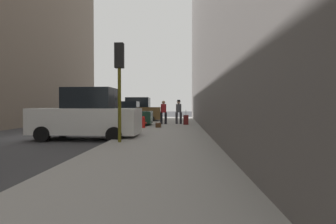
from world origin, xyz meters
TOP-DOWN VIEW (x-y plane):
  - ground_plane at (0.00, 0.00)m, footprint 120.00×120.00m
  - sidewalk at (6.00, 0.00)m, footprint 4.00×40.00m
  - parked_white_van at (2.65, -0.51)m, footprint 4.65×2.15m
  - parked_dark_green_sedan at (2.65, 6.22)m, footprint 4.24×2.13m
  - parked_bronze_suv at (2.65, 11.93)m, footprint 4.60×2.06m
  - fire_hydrant at (4.45, 3.97)m, footprint 0.42×0.22m
  - traffic_light at (4.50, -2.30)m, footprint 0.32×0.32m
  - pedestrian_with_beanie at (6.55, 7.68)m, footprint 0.53×0.49m
  - pedestrian_in_red_jacket at (5.44, 7.40)m, footprint 0.52×0.44m
  - rolling_suitcase at (7.07, 7.01)m, footprint 0.36×0.56m
  - duffel_bag at (5.32, 4.41)m, footprint 0.32×0.44m

SIDE VIEW (x-z plane):
  - ground_plane at x=0.00m, z-range 0.00..0.00m
  - sidewalk at x=6.00m, z-range 0.00..0.15m
  - duffel_bag at x=5.32m, z-range 0.15..0.43m
  - rolling_suitcase at x=7.07m, z-range -0.03..1.01m
  - fire_hydrant at x=4.45m, z-range 0.15..0.85m
  - parked_dark_green_sedan at x=2.65m, z-range -0.05..1.74m
  - parked_white_van at x=2.65m, z-range -0.09..2.16m
  - parked_bronze_suv at x=2.65m, z-range -0.09..2.16m
  - pedestrian_in_red_jacket at x=5.44m, z-range 0.25..1.96m
  - pedestrian_with_beanie at x=6.55m, z-range 0.25..2.02m
  - traffic_light at x=4.50m, z-range 0.96..4.56m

